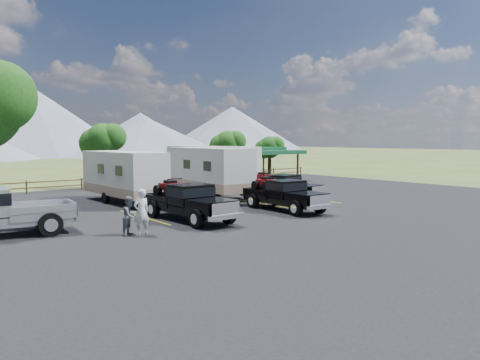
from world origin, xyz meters
TOP-DOWN VIEW (x-y plane):
  - ground at (0.00, 0.00)m, footprint 320.00×320.00m
  - asphalt_lot at (0.00, 3.00)m, footprint 44.00×34.00m
  - stall_lines at (0.00, 4.00)m, footprint 12.12×5.50m
  - tree_ne_a at (8.97, 17.01)m, footprint 3.11×2.92m
  - tree_ne_b at (14.98, 18.01)m, footprint 2.77×2.59m
  - tree_north at (-2.03, 19.02)m, footprint 3.46×3.24m
  - rail_fence at (2.00, 18.50)m, footprint 36.12×0.12m
  - pavilion at (13.00, 17.00)m, footprint 6.20×6.20m
  - rig_left at (-4.66, 1.90)m, footprint 2.26×5.98m
  - rig_center at (1.22, 1.37)m, footprint 2.17×5.71m
  - rig_right at (4.02, 4.52)m, footprint 2.70×5.82m
  - trailer_left at (-4.39, 9.84)m, footprint 2.53×9.12m
  - trailer_center at (1.38, 9.00)m, footprint 2.95×9.68m
  - trailer_right at (4.23, 12.59)m, footprint 3.92×9.78m
  - person_a at (-8.02, 0.07)m, footprint 0.73×0.51m
  - person_b at (-8.41, 0.36)m, footprint 0.98×0.93m

SIDE VIEW (x-z plane):
  - ground at x=0.00m, z-range 0.00..0.00m
  - asphalt_lot at x=0.00m, z-range 0.00..0.04m
  - stall_lines at x=0.00m, z-range 0.04..0.05m
  - rail_fence at x=2.00m, z-range 0.11..1.11m
  - person_b at x=-8.41m, z-range 0.04..1.64m
  - rig_right at x=4.02m, z-range 0.01..1.88m
  - rig_center at x=1.22m, z-range 0.01..1.89m
  - rig_left at x=-4.66m, z-range 0.00..1.98m
  - person_a at x=-8.02m, z-range 0.04..1.95m
  - trailer_left at x=-4.39m, z-range 0.11..3.29m
  - trailer_center at x=1.38m, z-range 0.12..3.47m
  - trailer_right at x=4.23m, z-range 0.12..3.50m
  - pavilion at x=13.00m, z-range 1.18..4.40m
  - tree_ne_b at x=14.98m, z-range 0.99..5.26m
  - tree_ne_a at x=8.97m, z-range 1.10..5.86m
  - tree_north at x=-2.03m, z-range 1.21..6.46m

